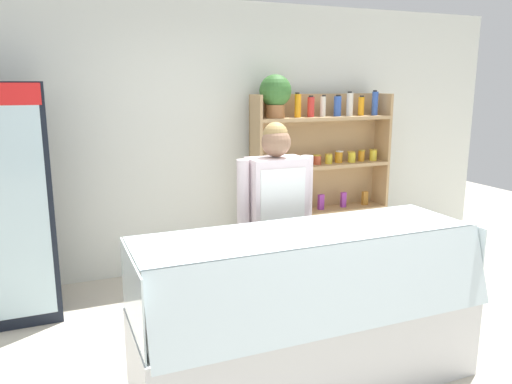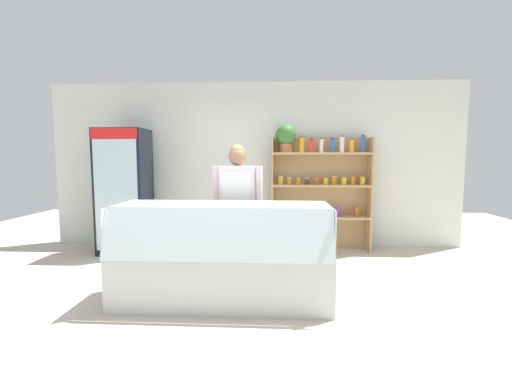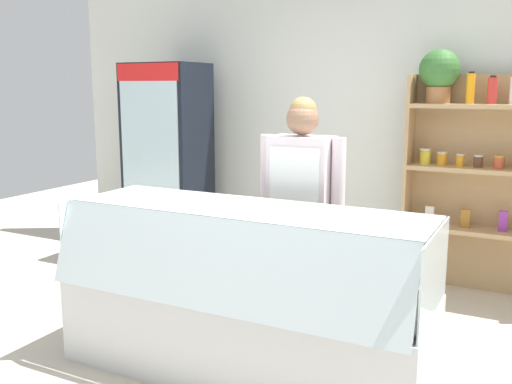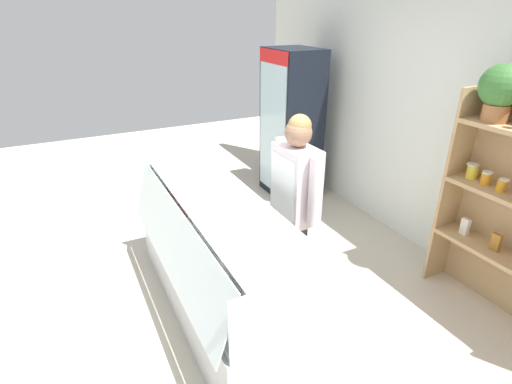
# 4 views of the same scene
# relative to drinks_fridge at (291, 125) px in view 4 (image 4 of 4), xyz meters

# --- Properties ---
(ground_plane) EXTENTS (12.00, 12.00, 0.00)m
(ground_plane) POSITION_rel_drinks_fridge_xyz_m (1.98, -1.74, -0.96)
(ground_plane) COLOR beige
(back_wall) EXTENTS (6.80, 0.10, 2.70)m
(back_wall) POSITION_rel_drinks_fridge_xyz_m (1.98, 0.59, 0.39)
(back_wall) COLOR silver
(back_wall) RESTS_ON ground
(drinks_fridge) EXTENTS (0.73, 0.57, 1.91)m
(drinks_fridge) POSITION_rel_drinks_fridge_xyz_m (0.00, 0.00, 0.00)
(drinks_fridge) COLOR black
(drinks_fridge) RESTS_ON ground
(deli_display_case) EXTENTS (2.16, 0.81, 1.01)m
(deli_display_case) POSITION_rel_drinks_fridge_xyz_m (1.79, -1.76, -0.64)
(deli_display_case) COLOR silver
(deli_display_case) RESTS_ON ground
(shop_clerk) EXTENTS (0.60, 0.25, 1.63)m
(shop_clerk) POSITION_rel_drinks_fridge_xyz_m (1.87, -1.10, 0.00)
(shop_clerk) COLOR #2D2D38
(shop_clerk) RESTS_ON ground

